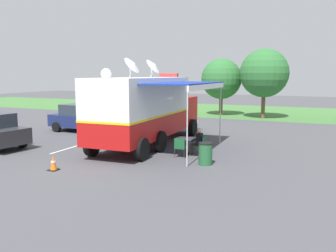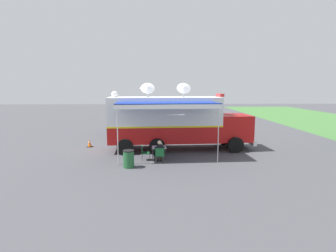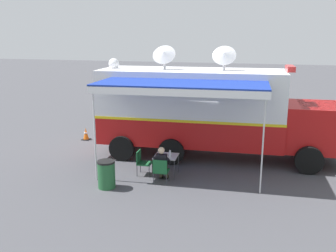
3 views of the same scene
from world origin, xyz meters
name	(u,v)px [view 3 (image 3 of 3)]	position (x,y,z in m)	size (l,w,h in m)	color
ground_plane	(190,155)	(0.00, 0.00, 0.00)	(100.00, 100.00, 0.00)	#47474C
lot_stripe	(190,134)	(-3.27, -0.68, 0.00)	(0.12, 4.80, 0.01)	silver
command_truck	(209,109)	(-0.01, 0.75, 1.95)	(5.25, 9.60, 4.53)	#B71414
folding_table	(166,157)	(2.50, -0.35, 0.67)	(0.84, 0.84, 0.73)	silver
water_bottle	(170,153)	(2.54, -0.20, 0.83)	(0.07, 0.07, 0.22)	silver
folding_chair_at_table	(161,169)	(3.30, -0.32, 0.51)	(0.50, 0.50, 0.87)	#19562D
folding_chair_beside_table	(142,161)	(2.63, -1.20, 0.51)	(0.50, 0.50, 0.87)	#19562D
seated_responder	(162,164)	(3.11, -0.33, 0.65)	(0.68, 0.57, 1.25)	black
trash_bin	(106,174)	(4.05, -1.93, 0.46)	(0.57, 0.57, 0.91)	#235B33
traffic_cone	(86,134)	(-0.97, -5.22, 0.28)	(0.36, 0.36, 0.58)	black
car_behind_truck	(159,102)	(-6.79, -3.32, 0.88)	(4.34, 2.29, 1.76)	#2D2D33
car_far_corner	(266,110)	(-6.05, 2.90, 0.88)	(4.33, 2.28, 1.76)	navy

